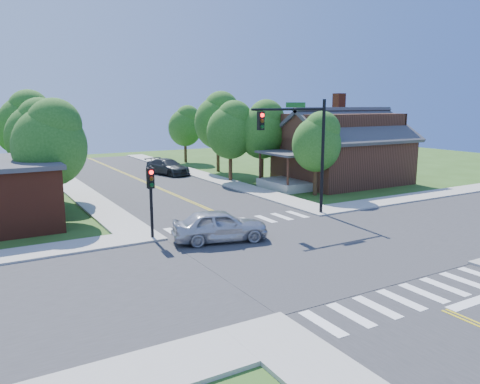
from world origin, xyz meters
TOP-DOWN VIEW (x-y plane):
  - ground at (0.00, 0.00)m, footprint 100.00×100.00m
  - road_ns at (0.00, 0.00)m, footprint 10.00×90.00m
  - road_ew at (0.00, 0.00)m, footprint 90.00×10.00m
  - intersection_patch at (0.00, 0.00)m, footprint 10.20×10.20m
  - sidewalk_ne at (15.82, 15.82)m, footprint 40.00×40.00m
  - crosswalk_north at (0.00, 6.20)m, footprint 8.85×2.00m
  - crosswalk_south at (0.00, -6.20)m, footprint 8.85×2.00m
  - centerline at (0.00, 0.00)m, footprint 0.30×90.00m
  - signal_mast_ne at (3.91, 5.59)m, footprint 5.30×0.42m
  - signal_pole_nw at (-5.60, 5.58)m, footprint 0.34×0.42m
  - house_ne at (15.11, 14.23)m, footprint 13.05×8.80m
  - tree_e_a at (9.45, 10.73)m, footprint 3.77×3.58m
  - tree_e_b at (9.35, 18.13)m, footprint 4.31×4.09m
  - tree_e_c at (8.97, 25.85)m, footprint 4.83×4.59m
  - tree_e_d at (9.22, 34.73)m, footprint 3.99×3.79m
  - tree_w_a at (-9.16, 12.55)m, footprint 4.28×4.07m
  - tree_w_b at (-8.97, 19.61)m, footprint 4.34×4.13m
  - tree_w_c at (-8.74, 27.95)m, footprint 4.80×4.56m
  - tree_w_d at (-8.89, 36.97)m, footprint 3.77×3.58m
  - tree_house at (6.95, 19.59)m, footprint 4.27×4.06m
  - tree_bldg at (-7.86, 17.95)m, footprint 3.83×3.64m
  - car_silver at (-2.76, 3.50)m, footprint 4.29×5.77m
  - car_dgrey at (3.50, 26.36)m, footprint 4.93×6.41m

SIDE VIEW (x-z plane):
  - ground at x=0.00m, z-range 0.00..0.00m
  - intersection_patch at x=0.00m, z-range -0.03..0.03m
  - road_ns at x=0.00m, z-range 0.00..0.04m
  - road_ew at x=0.00m, z-range 0.01..0.04m
  - crosswalk_north at x=0.00m, z-range 0.04..0.05m
  - crosswalk_south at x=0.00m, z-range 0.04..0.05m
  - centerline at x=0.00m, z-range 0.04..0.05m
  - sidewalk_ne at x=15.82m, z-range 0.00..0.14m
  - car_dgrey at x=3.50m, z-range 0.00..1.53m
  - car_silver at x=-2.76m, z-range 0.00..1.65m
  - signal_pole_nw at x=-5.60m, z-range 0.76..4.56m
  - house_ne at x=15.11m, z-range -0.23..6.88m
  - tree_e_a at x=9.45m, z-range 0.99..7.40m
  - tree_w_d at x=-8.89m, z-range 0.99..7.40m
  - tree_bldg at x=-7.86m, z-range 1.01..7.52m
  - tree_e_d at x=9.22m, z-range 1.05..7.84m
  - tree_house at x=6.95m, z-range 1.12..8.38m
  - tree_w_a at x=-9.16m, z-range 1.13..8.40m
  - tree_e_b at x=9.35m, z-range 1.14..8.46m
  - tree_w_b at x=-8.97m, z-range 1.14..8.53m
  - signal_mast_ne at x=3.91m, z-range 1.25..8.45m
  - tree_w_c at x=-8.74m, z-range 1.27..9.43m
  - tree_e_c at x=8.97m, z-range 1.27..9.49m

